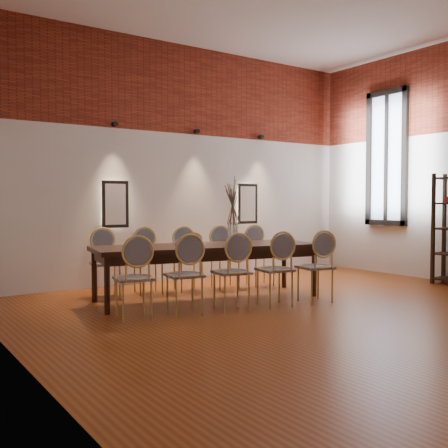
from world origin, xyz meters
TOP-DOWN VIEW (x-y plane):
  - floor at (0.00, 0.00)m, footprint 7.00×7.00m
  - wall_back at (0.00, 3.55)m, footprint 7.00×0.10m
  - wall_left at (-3.55, 0.00)m, footprint 0.10×7.00m
  - brick_band_back at (0.00, 3.48)m, footprint 7.00×0.02m
  - niche_left at (-1.30, 3.45)m, footprint 0.36×0.06m
  - niche_right at (1.30, 3.45)m, footprint 0.36×0.06m
  - spot_fixture_left at (-1.30, 3.42)m, footprint 0.08×0.10m
  - spot_fixture_mid at (0.20, 3.42)m, footprint 0.08×0.10m
  - spot_fixture_right at (1.60, 3.42)m, footprint 0.08×0.10m
  - window_glass at (3.46, 2.00)m, footprint 0.02×0.78m
  - window_frame at (3.44, 2.00)m, footprint 0.08×0.90m
  - window_mullion at (3.44, 2.00)m, footprint 0.06×0.06m
  - dining_table at (-0.68, 1.71)m, footprint 3.21×1.52m
  - chair_near_a at (-2.03, 1.17)m, footprint 0.51×0.51m
  - chair_near_b at (-1.42, 1.06)m, footprint 0.51×0.51m
  - chair_near_c at (-0.82, 0.95)m, footprint 0.51×0.51m
  - chair_near_d at (-0.21, 0.84)m, footprint 0.51×0.51m
  - chair_near_e at (0.40, 0.73)m, footprint 0.51×0.51m
  - chair_far_a at (-1.75, 2.69)m, footprint 0.51×0.51m
  - chair_far_b at (-1.15, 2.58)m, footprint 0.51×0.51m
  - chair_far_c at (-0.54, 2.47)m, footprint 0.51×0.51m
  - chair_far_d at (0.07, 2.36)m, footprint 0.51×0.51m
  - chair_far_e at (0.68, 2.25)m, footprint 0.51×0.51m
  - vase at (-0.30, 1.64)m, footprint 0.14×0.14m
  - dried_branches at (-0.30, 1.64)m, footprint 0.50×0.50m
  - bowl at (-0.91, 1.70)m, footprint 0.24×0.24m
  - book at (-0.96, 1.82)m, footprint 0.29×0.22m

SIDE VIEW (x-z plane):
  - floor at x=0.00m, z-range -0.02..0.00m
  - dining_table at x=-0.68m, z-range 0.00..0.75m
  - chair_near_a at x=-2.03m, z-range 0.00..0.94m
  - chair_near_b at x=-1.42m, z-range 0.00..0.94m
  - chair_near_c at x=-0.82m, z-range 0.00..0.94m
  - chair_near_d at x=-0.21m, z-range 0.00..0.94m
  - chair_near_e at x=0.40m, z-range 0.00..0.94m
  - chair_far_a at x=-1.75m, z-range 0.00..0.94m
  - chair_far_b at x=-1.15m, z-range 0.00..0.94m
  - chair_far_c at x=-0.54m, z-range 0.00..0.94m
  - chair_far_d at x=0.07m, z-range 0.00..0.94m
  - chair_far_e at x=0.68m, z-range 0.00..0.94m
  - book at x=-0.96m, z-range 0.75..0.78m
  - bowl at x=-0.91m, z-range 0.75..0.93m
  - vase at x=-0.30m, z-range 0.75..1.05m
  - niche_left at x=-1.30m, z-range 0.97..1.63m
  - niche_right at x=1.30m, z-range 0.97..1.63m
  - dried_branches at x=-0.30m, z-range 1.00..1.70m
  - wall_back at x=0.00m, z-range 0.00..4.00m
  - wall_left at x=-3.55m, z-range 0.00..4.00m
  - window_glass at x=3.46m, z-range 0.96..3.34m
  - window_frame at x=3.44m, z-range 0.90..3.40m
  - window_mullion at x=3.44m, z-range 0.95..3.35m
  - spot_fixture_left at x=-1.30m, z-range 2.51..2.59m
  - spot_fixture_mid at x=0.20m, z-range 2.51..2.59m
  - spot_fixture_right at x=1.60m, z-range 2.51..2.59m
  - brick_band_back at x=0.00m, z-range 2.50..4.00m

